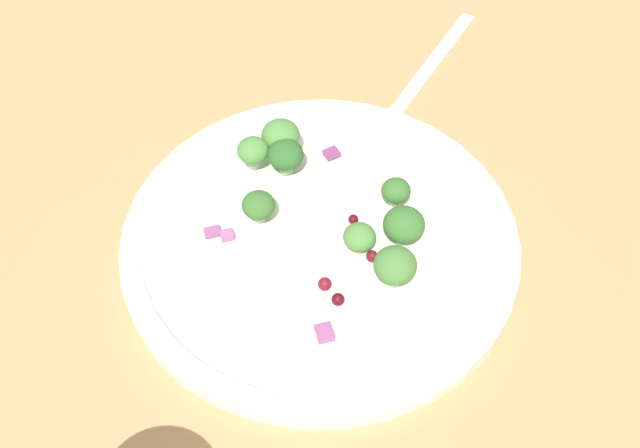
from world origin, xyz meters
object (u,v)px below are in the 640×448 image
(broccoli_floret_0, at_px, (285,155))
(broccoli_floret_2, at_px, (395,266))
(plate, at_px, (320,240))
(broccoli_floret_1, at_px, (396,191))
(fork, at_px, (419,81))

(broccoli_floret_0, xyz_separation_m, broccoli_floret_2, (-0.11, 0.06, 0.00))
(plate, bearing_deg, broccoli_floret_1, -125.88)
(plate, bearing_deg, broccoli_floret_2, 165.41)
(plate, xyz_separation_m, fork, (0.00, -0.20, -0.01))
(plate, distance_m, fork, 0.20)
(broccoli_floret_0, height_order, broccoli_floret_1, broccoli_floret_0)
(plate, xyz_separation_m, broccoli_floret_2, (-0.06, 0.02, 0.03))
(plate, bearing_deg, broccoli_floret_0, -40.21)
(fork, bearing_deg, plate, 91.02)
(plate, distance_m, broccoli_floret_0, 0.07)
(plate, distance_m, broccoli_floret_2, 0.07)
(plate, height_order, broccoli_floret_1, broccoli_floret_1)
(broccoli_floret_1, height_order, broccoli_floret_2, broccoli_floret_2)
(plate, height_order, broccoli_floret_2, broccoli_floret_2)
(plate, relative_size, broccoli_floret_1, 13.17)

